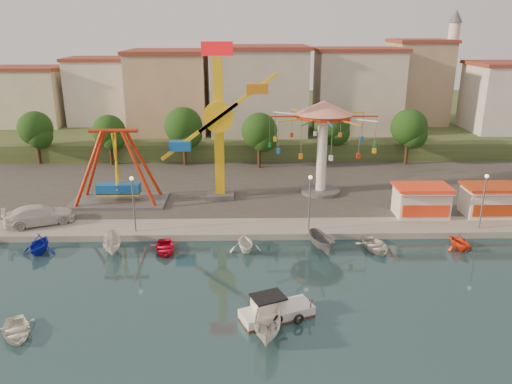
{
  "coord_description": "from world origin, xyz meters",
  "views": [
    {
      "loc": [
        2.19,
        -29.69,
        18.71
      ],
      "look_at": [
        3.13,
        14.0,
        4.0
      ],
      "focal_mm": 35.0,
      "sensor_mm": 36.0,
      "label": 1
    }
  ],
  "objects_px": {
    "van": "(39,215)",
    "kamikaze_tower": "(223,128)",
    "pirate_ship_ride": "(117,168)",
    "wave_swinger": "(323,127)",
    "rowboat_a": "(16,331)",
    "skiff": "(268,325)",
    "cabin_motorboat": "(275,311)"
  },
  "relations": [
    {
      "from": "van",
      "to": "kamikaze_tower",
      "type": "bearing_deg",
      "value": -91.66
    },
    {
      "from": "pirate_ship_ride",
      "to": "wave_swinger",
      "type": "distance_m",
      "value": 22.43
    },
    {
      "from": "rowboat_a",
      "to": "kamikaze_tower",
      "type": "bearing_deg",
      "value": 36.3
    },
    {
      "from": "rowboat_a",
      "to": "van",
      "type": "height_order",
      "value": "van"
    },
    {
      "from": "skiff",
      "to": "rowboat_a",
      "type": "bearing_deg",
      "value": -175.64
    },
    {
      "from": "kamikaze_tower",
      "to": "wave_swinger",
      "type": "bearing_deg",
      "value": 7.01
    },
    {
      "from": "kamikaze_tower",
      "to": "rowboat_a",
      "type": "height_order",
      "value": "kamikaze_tower"
    },
    {
      "from": "wave_swinger",
      "to": "skiff",
      "type": "relative_size",
      "value": 2.64
    },
    {
      "from": "kamikaze_tower",
      "to": "cabin_motorboat",
      "type": "relative_size",
      "value": 3.15
    },
    {
      "from": "skiff",
      "to": "van",
      "type": "height_order",
      "value": "van"
    },
    {
      "from": "rowboat_a",
      "to": "cabin_motorboat",
      "type": "bearing_deg",
      "value": -21.44
    },
    {
      "from": "pirate_ship_ride",
      "to": "wave_swinger",
      "type": "bearing_deg",
      "value": 7.1
    },
    {
      "from": "wave_swinger",
      "to": "cabin_motorboat",
      "type": "xyz_separation_m",
      "value": [
        -6.52,
        -24.26,
        -7.73
      ]
    },
    {
      "from": "pirate_ship_ride",
      "to": "wave_swinger",
      "type": "xyz_separation_m",
      "value": [
        21.94,
        2.73,
        3.8
      ]
    },
    {
      "from": "wave_swinger",
      "to": "pirate_ship_ride",
      "type": "bearing_deg",
      "value": -172.9
    },
    {
      "from": "kamikaze_tower",
      "to": "cabin_motorboat",
      "type": "bearing_deg",
      "value": -79.42
    },
    {
      "from": "cabin_motorboat",
      "to": "rowboat_a",
      "type": "relative_size",
      "value": 1.5
    },
    {
      "from": "skiff",
      "to": "kamikaze_tower",
      "type": "bearing_deg",
      "value": 104.4
    },
    {
      "from": "pirate_ship_ride",
      "to": "rowboat_a",
      "type": "bearing_deg",
      "value": -92.68
    },
    {
      "from": "cabin_motorboat",
      "to": "wave_swinger",
      "type": "bearing_deg",
      "value": 52.47
    },
    {
      "from": "pirate_ship_ride",
      "to": "kamikaze_tower",
      "type": "relative_size",
      "value": 0.61
    },
    {
      "from": "pirate_ship_ride",
      "to": "rowboat_a",
      "type": "distance_m",
      "value": 23.59
    },
    {
      "from": "skiff",
      "to": "cabin_motorboat",
      "type": "bearing_deg",
      "value": 81.27
    },
    {
      "from": "kamikaze_tower",
      "to": "wave_swinger",
      "type": "distance_m",
      "value": 10.89
    },
    {
      "from": "cabin_motorboat",
      "to": "skiff",
      "type": "distance_m",
      "value": 2.25
    },
    {
      "from": "pirate_ship_ride",
      "to": "skiff",
      "type": "height_order",
      "value": "pirate_ship_ride"
    },
    {
      "from": "pirate_ship_ride",
      "to": "van",
      "type": "xyz_separation_m",
      "value": [
        -6.19,
        -5.91,
        -2.87
      ]
    },
    {
      "from": "wave_swinger",
      "to": "cabin_motorboat",
      "type": "distance_m",
      "value": 26.28
    },
    {
      "from": "rowboat_a",
      "to": "van",
      "type": "bearing_deg",
      "value": 79.12
    },
    {
      "from": "van",
      "to": "skiff",
      "type": "bearing_deg",
      "value": -154.7
    },
    {
      "from": "kamikaze_tower",
      "to": "rowboat_a",
      "type": "relative_size",
      "value": 4.73
    },
    {
      "from": "cabin_motorboat",
      "to": "rowboat_a",
      "type": "height_order",
      "value": "cabin_motorboat"
    }
  ]
}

